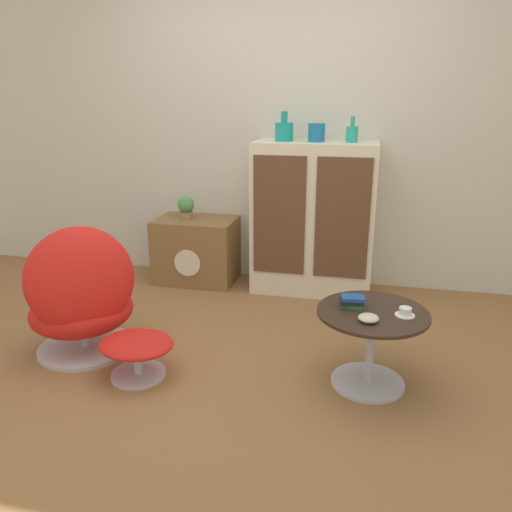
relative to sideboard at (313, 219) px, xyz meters
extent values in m
plane|color=olive|center=(-0.31, -1.39, -0.60)|extent=(12.00, 12.00, 0.00)
cube|color=beige|center=(-0.31, 0.25, 0.70)|extent=(6.40, 0.06, 2.60)
cube|color=beige|center=(0.00, 0.00, 0.00)|extent=(0.95, 0.44, 1.20)
cube|color=brown|center=(-0.24, -0.22, 0.06)|extent=(0.40, 0.01, 0.91)
cube|color=brown|center=(0.24, -0.22, 0.06)|extent=(0.40, 0.01, 0.91)
cube|color=brown|center=(-0.99, 0.00, -0.33)|extent=(0.67, 0.46, 0.54)
cylinder|color=beige|center=(-0.99, -0.24, -0.37)|extent=(0.22, 0.01, 0.22)
cylinder|color=#B7B7BC|center=(-1.27, -1.34, -0.59)|extent=(0.59, 0.59, 0.02)
cylinder|color=#B7B7BC|center=(-1.27, -1.34, -0.53)|extent=(0.06, 0.06, 0.09)
ellipsoid|color=red|center=(-1.27, -1.34, -0.34)|extent=(0.82, 0.80, 0.30)
ellipsoid|color=red|center=(-1.19, -1.43, -0.09)|extent=(0.73, 0.70, 0.67)
cylinder|color=#B7B7BC|center=(-0.80, -1.57, -0.59)|extent=(0.31, 0.31, 0.02)
cylinder|color=#B7B7BC|center=(-0.80, -1.57, -0.51)|extent=(0.04, 0.04, 0.14)
ellipsoid|color=red|center=(-0.80, -1.57, -0.40)|extent=(0.43, 0.36, 0.09)
cylinder|color=#B7B7BC|center=(0.48, -1.36, -0.59)|extent=(0.40, 0.40, 0.02)
cylinder|color=#B7B7BC|center=(0.48, -1.36, -0.38)|extent=(0.04, 0.04, 0.40)
cylinder|color=#332319|center=(0.48, -1.36, -0.17)|extent=(0.59, 0.59, 0.02)
cylinder|color=teal|center=(-0.25, 0.00, 0.67)|extent=(0.14, 0.14, 0.14)
cylinder|color=teal|center=(-0.25, 0.00, 0.78)|extent=(0.05, 0.05, 0.08)
cylinder|color=#196699|center=(0.00, 0.00, 0.67)|extent=(0.13, 0.13, 0.14)
cylinder|color=teal|center=(0.26, 0.00, 0.66)|extent=(0.09, 0.09, 0.12)
cylinder|color=teal|center=(0.26, 0.00, 0.75)|extent=(0.03, 0.03, 0.07)
cylinder|color=#996B4C|center=(-1.07, 0.00, -0.03)|extent=(0.10, 0.10, 0.06)
sphere|color=#478E47|center=(-1.07, 0.00, 0.06)|extent=(0.14, 0.14, 0.14)
cylinder|color=white|center=(0.64, -1.38, -0.16)|extent=(0.10, 0.10, 0.01)
cylinder|color=white|center=(0.64, -1.38, -0.14)|extent=(0.06, 0.06, 0.05)
cube|color=#237038|center=(0.37, -1.32, -0.15)|extent=(0.13, 0.09, 0.02)
cube|color=black|center=(0.36, -1.32, -0.13)|extent=(0.13, 0.10, 0.02)
cube|color=#1E478C|center=(0.37, -1.32, -0.11)|extent=(0.13, 0.10, 0.02)
ellipsoid|color=beige|center=(0.46, -1.49, -0.14)|extent=(0.11, 0.11, 0.04)
camera|label=1|loc=(0.41, -3.86, 0.93)|focal=35.00mm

